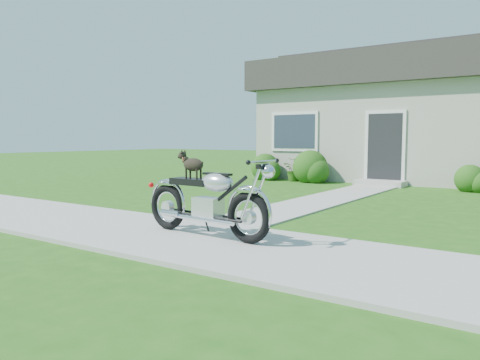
% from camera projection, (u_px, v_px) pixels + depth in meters
% --- Properties ---
extents(ground, '(80.00, 80.00, 0.00)m').
position_uv_depth(ground, '(274.00, 253.00, 5.63)').
color(ground, '#235114').
rests_on(ground, ground).
extents(sidewalk, '(24.00, 2.20, 0.04)m').
position_uv_depth(sidewalk, '(274.00, 251.00, 5.63)').
color(sidewalk, '#9E9B93').
rests_on(sidewalk, ground).
extents(walkway, '(1.20, 8.00, 0.03)m').
position_uv_depth(walkway, '(329.00, 199.00, 10.58)').
color(walkway, '#9E9B93').
rests_on(walkway, ground).
extents(house, '(12.60, 7.03, 4.50)m').
position_uv_depth(house, '(460.00, 114.00, 15.28)').
color(house, '#ADAA9C').
rests_on(house, ground).
extents(shrub_row, '(10.51, 1.09, 1.09)m').
position_uv_depth(shrub_row, '(401.00, 173.00, 13.07)').
color(shrub_row, '#244F14').
rests_on(shrub_row, ground).
extents(potted_plant_left, '(0.75, 0.67, 0.75)m').
position_uv_depth(potted_plant_left, '(295.00, 170.00, 15.01)').
color(potted_plant_left, '#2C5516').
rests_on(potted_plant_left, ground).
extents(motorcycle_with_dog, '(2.22, 0.60, 1.15)m').
position_uv_depth(motorcycle_with_dog, '(207.00, 200.00, 6.36)').
color(motorcycle_with_dog, black).
rests_on(motorcycle_with_dog, sidewalk).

